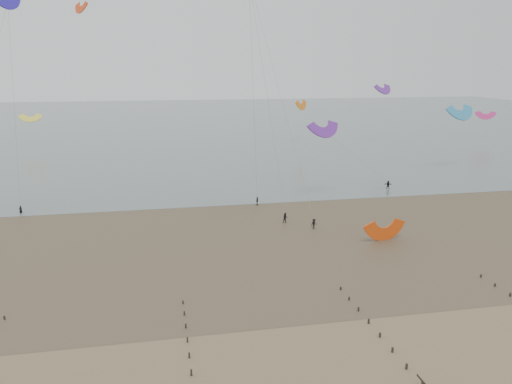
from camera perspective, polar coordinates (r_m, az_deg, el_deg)
ground at (r=48.11m, az=10.20°, el=-17.36°), size 500.00×500.00×0.00m
sea_and_shore at (r=77.46m, az=-1.84°, el=-4.64°), size 500.00×665.00×0.03m
kitesurfers at (r=96.96m, az=14.51°, el=-0.71°), size 132.36×23.43×1.74m
grounded_kite at (r=76.53m, az=14.43°, el=-5.35°), size 6.69×5.65×3.27m
kites_airborne at (r=129.70m, az=-9.08°, el=13.30°), size 236.14×113.36×40.31m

